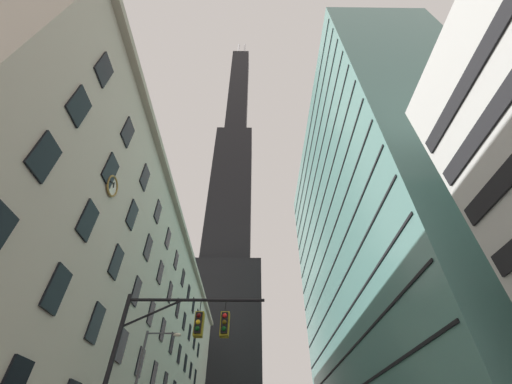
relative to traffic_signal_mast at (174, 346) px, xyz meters
The scene contains 4 objects.
station_building 30.57m from the traffic_signal_mast, 120.92° to the left, with size 18.21×67.82×26.22m.
dark_skyscraper 101.54m from the traffic_signal_mast, 94.15° to the left, with size 22.95×22.95×226.70m.
glass_office_midrise 45.96m from the traffic_signal_mast, 51.77° to the left, with size 17.10×53.64×59.99m.
traffic_signal_mast is the anchor object (origin of this frame).
Camera 1 is at (-1.18, -11.59, 1.80)m, focal length 21.33 mm.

